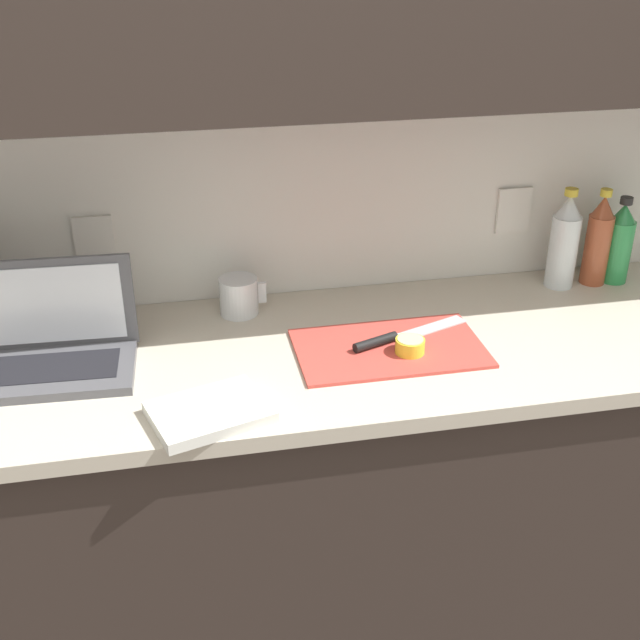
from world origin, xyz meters
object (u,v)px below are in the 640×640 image
Objects in this scene: laptop at (44,344)px; bottle_oil_tall at (598,241)px; measuring_cup at (239,296)px; bottle_water_clear at (619,244)px; lemon_half_cut at (410,346)px; knife at (391,338)px; bottle_green_soda at (564,242)px; cutting_board at (389,348)px.

bottle_oil_tall reaches higher than laptop.
bottle_water_clear is at bearing -0.26° from measuring_cup.
measuring_cup reaches higher than lemon_half_cut.
knife is at bearing 115.06° from lemon_half_cut.
bottle_oil_tall is at bearing -0.60° from knife.
bottle_oil_tall is at bearing 25.30° from lemon_half_cut.
bottle_green_soda reaches higher than bottle_oil_tall.
cutting_board is at bearing -158.67° from bottle_oil_tall.
knife is 1.16× the size of bottle_oil_tall.
cutting_board is at bearing -38.76° from measuring_cup.
laptop is 1.30× the size of knife.
bottle_water_clear is 0.99m from measuring_cup.
bottle_water_clear reaches higher than lemon_half_cut.
laptop reaches higher than measuring_cup.
measuring_cup is at bearing 179.74° from bottle_water_clear.
measuring_cup is at bearing 179.69° from bottle_green_soda.
bottle_green_soda reaches higher than bottle_water_clear.
bottle_water_clear is (1.42, 0.17, 0.05)m from laptop.
bottle_oil_tall is at bearing 0.00° from bottle_green_soda.
laptop is at bearing 174.25° from cutting_board.
lemon_half_cut is at bearing -150.53° from bottle_green_soda.
laptop reaches higher than lemon_half_cut.
laptop is 0.78m from lemon_half_cut.
bottle_oil_tall is 0.93m from measuring_cup.
laptop is 3.42× the size of measuring_cup.
bottle_water_clear is at bearing 23.20° from lemon_half_cut.
bottle_oil_tall is at bearing 21.33° from cutting_board.
bottle_oil_tall is 0.06m from bottle_water_clear.
measuring_cup is at bearing 140.79° from lemon_half_cut.
cutting_board is at bearing 137.17° from lemon_half_cut.
bottle_water_clear is 2.03× the size of measuring_cup.
bottle_oil_tall is (0.62, 0.24, 0.11)m from cutting_board.
bottle_water_clear is (0.06, -0.00, -0.01)m from bottle_oil_tall.
measuring_cup is (-0.32, 0.22, 0.03)m from knife.
bottle_oil_tall is (0.10, 0.00, -0.00)m from bottle_green_soda.
cutting_board is 1.41× the size of knife.
cutting_board is 1.59× the size of bottle_green_soda.
bottle_water_clear is (0.16, -0.00, -0.02)m from bottle_green_soda.
cutting_board is 0.05m from lemon_half_cut.
bottle_water_clear reaches higher than cutting_board.
laptop is 1.43m from bottle_water_clear.
laptop is at bearing -158.30° from measuring_cup.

